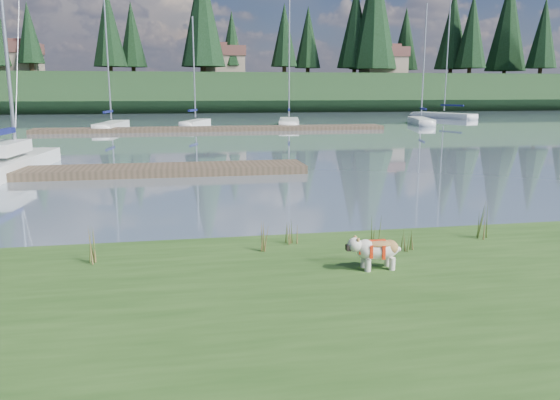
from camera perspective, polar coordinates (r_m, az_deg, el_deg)
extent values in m
plane|color=gray|center=(41.52, -9.62, 7.10)|extent=(200.00, 200.00, 0.00)
cube|color=#2F521D|center=(6.16, -3.69, -16.59)|extent=(60.00, 9.00, 0.35)
cube|color=#193118|center=(84.40, -10.19, 10.94)|extent=(200.00, 20.00, 5.00)
cylinder|color=silver|center=(8.46, 9.16, -6.74)|extent=(0.09, 0.09, 0.20)
cylinder|color=silver|center=(8.63, 8.73, -6.34)|extent=(0.09, 0.09, 0.20)
cylinder|color=silver|center=(8.59, 11.64, -6.54)|extent=(0.09, 0.09, 0.20)
cylinder|color=silver|center=(8.76, 11.16, -6.16)|extent=(0.09, 0.09, 0.20)
ellipsoid|color=silver|center=(8.55, 10.29, -5.13)|extent=(0.64, 0.32, 0.30)
ellipsoid|color=#A2733C|center=(8.52, 10.32, -4.50)|extent=(0.45, 0.30, 0.11)
ellipsoid|color=silver|center=(8.40, 7.81, -4.66)|extent=(0.23, 0.23, 0.22)
cube|color=black|center=(8.38, 7.17, -4.96)|extent=(0.07, 0.11, 0.09)
cube|color=white|center=(22.94, -26.31, 3.17)|extent=(2.23, 7.00, 0.70)
ellipsoid|color=white|center=(26.14, -23.60, 4.28)|extent=(1.68, 2.01, 0.70)
cylinder|color=silver|center=(23.53, -27.05, 17.48)|extent=(0.14, 0.14, 10.42)
cube|color=white|center=(22.50, -26.84, 4.86)|extent=(1.34, 2.60, 0.45)
cube|color=#4C3D2C|center=(20.89, -19.68, 2.79)|extent=(16.00, 2.00, 0.30)
cube|color=#4C3D2C|center=(41.58, -6.85, 7.40)|extent=(26.00, 2.20, 0.30)
cube|color=white|center=(44.66, -17.17, 7.34)|extent=(2.18, 6.36, 0.70)
ellipsoid|color=white|center=(47.69, -16.29, 7.62)|extent=(1.56, 1.86, 0.70)
cylinder|color=silver|center=(44.65, -17.60, 14.32)|extent=(0.12, 0.12, 9.74)
cube|color=#101650|center=(43.78, -17.53, 8.79)|extent=(0.50, 2.49, 0.20)
cube|color=white|center=(45.89, -8.80, 7.81)|extent=(2.75, 5.14, 0.70)
ellipsoid|color=white|center=(48.30, -7.89, 8.01)|extent=(1.49, 1.66, 0.70)
cylinder|color=silver|center=(45.84, -8.98, 13.49)|extent=(0.12, 0.12, 7.94)
cube|color=#101650|center=(45.18, -9.11, 9.24)|extent=(0.85, 1.96, 0.20)
cube|color=white|center=(46.96, 0.95, 8.02)|extent=(2.97, 7.22, 0.70)
ellipsoid|color=white|center=(50.48, 0.96, 8.27)|extent=(1.89, 2.19, 0.70)
cylinder|color=silver|center=(46.98, 0.97, 15.34)|extent=(0.12, 0.12, 10.83)
cube|color=#101650|center=(45.95, 0.95, 9.42)|extent=(0.75, 2.78, 0.20)
cube|color=white|center=(50.41, 14.51, 7.90)|extent=(2.88, 6.28, 0.70)
ellipsoid|color=white|center=(53.42, 13.92, 8.11)|extent=(1.71, 1.95, 0.70)
cylinder|color=silver|center=(50.39, 14.82, 13.92)|extent=(0.12, 0.12, 9.44)
cube|color=#101650|center=(49.53, 14.75, 9.20)|extent=(0.80, 2.41, 0.20)
cube|color=white|center=(62.00, 16.74, 8.39)|extent=(4.39, 7.62, 0.70)
ellipsoid|color=white|center=(64.54, 14.21, 8.63)|extent=(2.29, 2.52, 0.70)
cylinder|color=silver|center=(62.03, 17.08, 14.10)|extent=(0.12, 0.12, 11.23)
cube|color=#101650|center=(61.29, 17.54, 9.42)|extent=(1.30, 2.85, 0.20)
cone|color=#475B23|center=(9.36, -1.97, -3.98)|extent=(0.03, 0.03, 0.45)
cone|color=brown|center=(9.32, -1.24, -4.33)|extent=(0.03, 0.03, 0.36)
cone|color=#475B23|center=(9.39, -1.64, -3.79)|extent=(0.03, 0.03, 0.49)
cone|color=brown|center=(9.37, -1.09, -4.39)|extent=(0.03, 0.03, 0.31)
cone|color=#475B23|center=(9.29, -1.78, -4.24)|extent=(0.03, 0.03, 0.40)
cone|color=#475B23|center=(9.79, 0.87, -3.42)|extent=(0.03, 0.03, 0.40)
cone|color=brown|center=(9.76, 1.59, -3.72)|extent=(0.03, 0.03, 0.32)
cone|color=#475B23|center=(9.83, 1.18, -3.25)|extent=(0.03, 0.03, 0.44)
cone|color=brown|center=(9.81, 1.71, -3.77)|extent=(0.03, 0.03, 0.28)
cone|color=#475B23|center=(9.73, 1.08, -3.65)|extent=(0.03, 0.03, 0.36)
cone|color=#475B23|center=(9.79, 9.65, -3.32)|extent=(0.03, 0.03, 0.49)
cone|color=brown|center=(9.77, 10.38, -3.66)|extent=(0.03, 0.03, 0.39)
cone|color=#475B23|center=(9.83, 9.92, -3.12)|extent=(0.03, 0.03, 0.54)
cone|color=brown|center=(9.83, 10.46, -3.73)|extent=(0.03, 0.03, 0.34)
cone|color=#475B23|center=(9.73, 9.91, -3.57)|extent=(0.03, 0.03, 0.44)
cone|color=#475B23|center=(9.22, -19.17, -4.59)|extent=(0.03, 0.03, 0.54)
cone|color=brown|center=(9.15, -18.53, -5.02)|extent=(0.03, 0.03, 0.43)
cone|color=#475B23|center=(9.23, -18.78, -4.37)|extent=(0.03, 0.03, 0.59)
cone|color=brown|center=(9.19, -18.30, -5.11)|extent=(0.03, 0.03, 0.38)
cone|color=#475B23|center=(9.14, -19.11, -4.89)|extent=(0.03, 0.03, 0.48)
cone|color=#475B23|center=(9.58, 12.86, -3.95)|extent=(0.03, 0.03, 0.43)
cone|color=brown|center=(9.58, 13.62, -4.27)|extent=(0.03, 0.03, 0.35)
cone|color=#475B23|center=(9.63, 13.12, -3.76)|extent=(0.03, 0.03, 0.47)
cone|color=brown|center=(9.63, 13.68, -4.32)|extent=(0.03, 0.03, 0.30)
cone|color=#475B23|center=(9.53, 13.15, -4.19)|extent=(0.03, 0.03, 0.39)
cone|color=#475B23|center=(10.75, 20.14, -2.10)|extent=(0.03, 0.03, 0.65)
cone|color=brown|center=(10.76, 20.81, -2.49)|extent=(0.03, 0.03, 0.52)
cone|color=#475B23|center=(10.80, 20.34, -1.88)|extent=(0.03, 0.03, 0.72)
cone|color=brown|center=(10.82, 20.82, -2.60)|extent=(0.03, 0.03, 0.46)
cone|color=#475B23|center=(10.70, 20.43, -2.36)|extent=(0.03, 0.03, 0.59)
cube|color=#33281C|center=(10.27, -6.60, -5.58)|extent=(60.00, 0.50, 0.14)
cylinder|color=#382619|center=(83.97, -17.28, 12.93)|extent=(0.60, 0.60, 1.80)
cone|color=black|center=(84.37, -17.53, 16.90)|extent=(4.84, 4.84, 11.00)
cylinder|color=#382619|center=(77.53, -7.96, 13.49)|extent=(0.60, 0.60, 1.80)
cone|color=black|center=(78.13, -8.12, 18.77)|extent=(6.16, 6.16, 14.00)
cylinder|color=#382619|center=(82.93, 0.45, 13.46)|extent=(0.60, 0.60, 1.80)
cone|color=black|center=(83.25, 0.46, 16.87)|extent=(3.96, 3.96, 9.00)
cylinder|color=#382619|center=(84.44, 9.65, 13.27)|extent=(0.60, 0.60, 1.80)
cone|color=black|center=(85.10, 9.85, 18.72)|extent=(7.04, 7.04, 16.00)
cylinder|color=#382619|center=(92.81, 17.36, 12.74)|extent=(0.60, 0.60, 1.80)
cone|color=black|center=(93.21, 17.60, 16.61)|extent=(5.28, 5.28, 12.00)
cylinder|color=#382619|center=(96.16, 25.53, 12.10)|extent=(0.60, 0.60, 1.80)
cone|color=black|center=(96.49, 25.83, 15.43)|extent=(4.62, 4.62, 10.50)
cube|color=gray|center=(84.23, -25.79, 12.66)|extent=(6.00, 5.00, 2.80)
cube|color=brown|center=(84.34, -25.92, 14.08)|extent=(6.30, 5.30, 1.40)
cube|color=brown|center=(84.39, -25.97, 14.62)|extent=(4.20, 3.60, 0.70)
cube|color=gray|center=(82.73, -6.00, 13.75)|extent=(6.00, 5.00, 2.80)
cube|color=brown|center=(82.84, -6.03, 15.20)|extent=(6.30, 5.30, 1.40)
cube|color=brown|center=(82.90, -6.04, 15.75)|extent=(4.20, 3.60, 0.70)
cube|color=gray|center=(86.09, 10.72, 13.53)|extent=(6.00, 5.00, 2.80)
cube|color=brown|center=(86.20, 10.77, 14.92)|extent=(6.30, 5.30, 1.40)
cube|color=brown|center=(86.25, 10.79, 15.45)|extent=(4.20, 3.60, 0.70)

